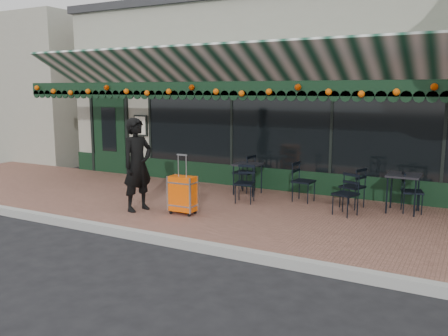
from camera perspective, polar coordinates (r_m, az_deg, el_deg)
The scene contains 15 objects.
ground at distance 7.71m, azimuth -6.20°, elevation -9.07°, with size 80.00×80.00×0.00m, color black.
sidewalk at distance 9.33m, azimuth 0.80°, elevation -5.24°, with size 18.00×4.00×0.15m, color brown.
curb at distance 7.62m, azimuth -6.55°, elevation -8.70°, with size 18.00×0.16×0.15m, color #9E9E99.
restaurant_building at distance 14.46m, azimuth 11.72°, elevation 8.58°, with size 12.00×9.60×4.50m.
neighbor_building_left at distance 22.16m, azimuth -22.70°, elevation 8.62°, with size 12.00×8.00×4.80m, color #9B9988.
woman at distance 9.10m, azimuth -10.36°, elevation 0.39°, with size 0.64×0.42×1.77m, color black.
suitcase at distance 8.80m, azimuth -5.00°, elevation -3.18°, with size 0.49×0.28×1.11m.
cafe_table_a at distance 9.46m, azimuth 20.80°, elevation -1.16°, with size 0.59×0.59×0.73m.
cafe_table_b at distance 10.41m, azimuth 2.87°, elevation 0.17°, with size 0.55×0.55×0.68m.
chair_a_left at distance 9.58m, azimuth 15.20°, elevation -2.25°, with size 0.40×0.40×0.81m, color black, non-canonical shape.
chair_a_right at distance 9.55m, azimuth 21.70°, elevation -2.72°, with size 0.39×0.39×0.78m, color black, non-canonical shape.
chair_a_front at distance 8.96m, azimuth 14.42°, elevation -3.11°, with size 0.39×0.39×0.78m, color black, non-canonical shape.
chair_b_left at distance 10.71m, azimuth 2.43°, elevation -0.59°, with size 0.43×0.43×0.85m, color black, non-canonical shape.
chair_b_right at distance 9.87m, azimuth 9.57°, elevation -1.65°, with size 0.41×0.41×0.83m, color black, non-canonical shape.
chair_b_front at distance 9.67m, azimuth 2.51°, elevation -1.92°, with size 0.39×0.39×0.78m, color black, non-canonical shape.
Camera 1 is at (4.18, -6.00, 2.44)m, focal length 38.00 mm.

